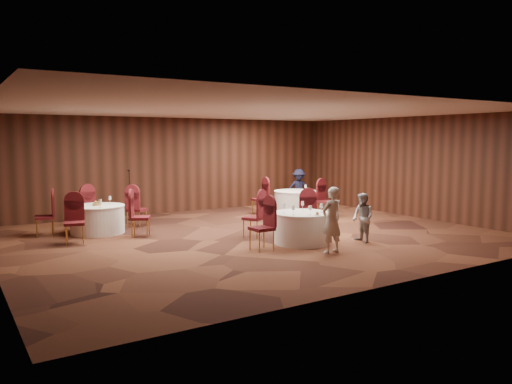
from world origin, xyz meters
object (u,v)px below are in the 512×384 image
table_main (302,228)px  table_left (98,219)px  table_right (296,201)px  mic_stand (130,205)px  man_c (299,188)px  woman_b (363,218)px  woman_a (332,220)px

table_main → table_left: size_ratio=0.98×
table_right → mic_stand: (-5.27, 1.45, 0.07)m
table_main → man_c: man_c is taller
table_main → table_left: bearing=134.2°
table_left → woman_b: size_ratio=1.18×
table_left → woman_a: size_ratio=0.98×
table_left → woman_b: (5.08, -4.60, 0.22)m
woman_b → table_left: bearing=-122.9°
table_main → woman_a: (-0.08, -1.16, 0.35)m
man_c → mic_stand: bearing=-155.7°
table_left → mic_stand: bearing=50.0°
table_right → woman_b: bearing=-108.5°
table_right → table_main: bearing=-125.0°
table_left → mic_stand: 2.24m
woman_b → woman_a: bearing=-62.2°
table_left → woman_b: woman_b is taller
table_right → mic_stand: bearing=164.6°
mic_stand → woman_a: bearing=-71.5°
table_right → man_c: 1.25m
table_left → man_c: 7.61m
table_left → woman_b: bearing=-42.1°
woman_a → man_c: size_ratio=1.03×
table_left → man_c: bearing=8.7°
woman_a → woman_b: bearing=-165.1°
woman_a → table_main: bearing=-97.6°
table_left → woman_a: bearing=-53.7°
woman_a → woman_b: (1.37, 0.46, -0.13)m
table_left → mic_stand: (1.44, 1.71, 0.07)m
table_left → table_right: (6.71, 0.26, 0.00)m
woman_a → man_c: woman_a is taller
table_main → table_right: 5.08m
table_right → man_c: man_c is taller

